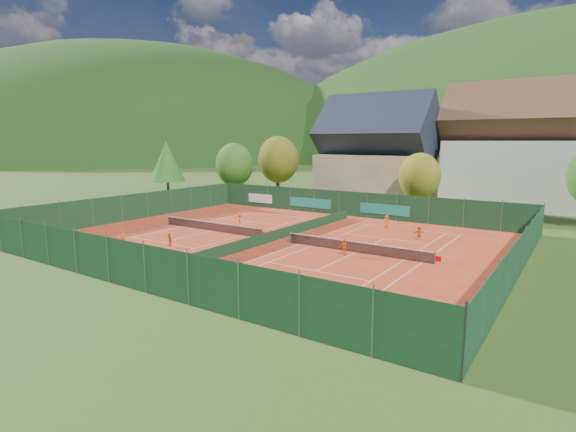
# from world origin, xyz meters

# --- Properties ---
(ground) EXTENTS (600.00, 600.00, 0.00)m
(ground) POSITION_xyz_m (0.00, 0.00, -0.02)
(ground) COLOR #2F4A17
(ground) RESTS_ON ground
(clay_pad) EXTENTS (40.00, 32.00, 0.01)m
(clay_pad) POSITION_xyz_m (0.00, 0.00, 0.01)
(clay_pad) COLOR #B1331A
(clay_pad) RESTS_ON ground
(court_markings_left) EXTENTS (11.03, 23.83, 0.00)m
(court_markings_left) POSITION_xyz_m (-8.00, 0.00, 0.01)
(court_markings_left) COLOR white
(court_markings_left) RESTS_ON ground
(court_markings_right) EXTENTS (11.03, 23.83, 0.00)m
(court_markings_right) POSITION_xyz_m (8.00, 0.00, 0.01)
(court_markings_right) COLOR white
(court_markings_right) RESTS_ON ground
(tennis_net_left) EXTENTS (13.30, 0.10, 1.02)m
(tennis_net_left) POSITION_xyz_m (-7.85, 0.00, 0.51)
(tennis_net_left) COLOR #59595B
(tennis_net_left) RESTS_ON ground
(tennis_net_right) EXTENTS (13.30, 0.10, 1.02)m
(tennis_net_right) POSITION_xyz_m (8.15, 0.00, 0.51)
(tennis_net_right) COLOR #59595B
(tennis_net_right) RESTS_ON ground
(court_divider) EXTENTS (0.03, 28.80, 1.00)m
(court_divider) POSITION_xyz_m (0.00, 0.00, 0.50)
(court_divider) COLOR #14391E
(court_divider) RESTS_ON ground
(fence_north) EXTENTS (40.00, 0.10, 3.00)m
(fence_north) POSITION_xyz_m (-0.46, 15.99, 1.47)
(fence_north) COLOR #14381F
(fence_north) RESTS_ON ground
(fence_south) EXTENTS (40.00, 0.04, 3.00)m
(fence_south) POSITION_xyz_m (0.00, -16.00, 1.50)
(fence_south) COLOR #12331A
(fence_south) RESTS_ON ground
(fence_west) EXTENTS (0.04, 32.00, 3.00)m
(fence_west) POSITION_xyz_m (-20.00, 0.00, 1.50)
(fence_west) COLOR #153B1F
(fence_west) RESTS_ON ground
(fence_east) EXTENTS (0.09, 32.00, 3.00)m
(fence_east) POSITION_xyz_m (20.00, 0.05, 1.48)
(fence_east) COLOR #153B22
(fence_east) RESTS_ON ground
(chalet) EXTENTS (16.20, 12.00, 16.00)m
(chalet) POSITION_xyz_m (-3.00, 30.00, 6.62)
(chalet) COLOR beige
(chalet) RESTS_ON ground
(hotel_block_a) EXTENTS (21.60, 11.00, 17.25)m
(hotel_block_a) POSITION_xyz_m (16.00, 36.00, 7.38)
(hotel_block_a) COLOR silver
(hotel_block_a) RESTS_ON ground
(tree_west_front) EXTENTS (5.72, 5.72, 8.69)m
(tree_west_front) POSITION_xyz_m (-22.00, 20.00, 5.39)
(tree_west_front) COLOR #422917
(tree_west_front) RESTS_ON ground
(tree_west_mid) EXTENTS (6.44, 6.44, 9.78)m
(tree_west_mid) POSITION_xyz_m (-18.00, 26.00, 6.07)
(tree_west_mid) COLOR #422D17
(tree_west_mid) RESTS_ON ground
(tree_west_back) EXTENTS (5.60, 5.60, 10.00)m
(tree_west_back) POSITION_xyz_m (-24.00, 34.00, 6.74)
(tree_west_back) COLOR #453018
(tree_west_back) RESTS_ON ground
(tree_center) EXTENTS (5.01, 5.01, 7.60)m
(tree_center) POSITION_xyz_m (6.00, 22.00, 4.72)
(tree_center) COLOR #4C361B
(tree_center) RESTS_ON ground
(tree_west_side) EXTENTS (5.04, 5.04, 9.00)m
(tree_west_side) POSITION_xyz_m (-28.00, 12.00, 6.06)
(tree_west_side) COLOR #422F17
(tree_west_side) RESTS_ON ground
(ball_hopper) EXTENTS (0.34, 0.34, 0.80)m
(ball_hopper) POSITION_xyz_m (10.14, -11.81, 0.56)
(ball_hopper) COLOR slate
(ball_hopper) RESTS_ON ground
(loose_ball_0) EXTENTS (0.07, 0.07, 0.07)m
(loose_ball_0) POSITION_xyz_m (-11.31, -5.10, 0.03)
(loose_ball_0) COLOR #CCD833
(loose_ball_0) RESTS_ON ground
(loose_ball_1) EXTENTS (0.07, 0.07, 0.07)m
(loose_ball_1) POSITION_xyz_m (3.43, -10.64, 0.03)
(loose_ball_1) COLOR #CCD833
(loose_ball_1) RESTS_ON ground
(loose_ball_2) EXTENTS (0.07, 0.07, 0.07)m
(loose_ball_2) POSITION_xyz_m (0.12, 6.00, 0.03)
(loose_ball_2) COLOR #CCD833
(loose_ball_2) RESTS_ON ground
(loose_ball_3) EXTENTS (0.07, 0.07, 0.07)m
(loose_ball_3) POSITION_xyz_m (-5.29, 6.09, 0.03)
(loose_ball_3) COLOR #CCD833
(loose_ball_3) RESTS_ON ground
(player_left_near) EXTENTS (0.55, 0.53, 1.27)m
(player_left_near) POSITION_xyz_m (-10.22, -8.80, 0.64)
(player_left_near) COLOR #FD5416
(player_left_near) RESTS_ON ground
(player_left_mid) EXTENTS (0.73, 0.69, 1.19)m
(player_left_mid) POSITION_xyz_m (-6.32, -7.02, 0.59)
(player_left_mid) COLOR #D45412
(player_left_mid) RESTS_ON ground
(player_left_far) EXTENTS (1.11, 0.96, 1.48)m
(player_left_far) POSITION_xyz_m (-6.90, 3.16, 0.74)
(player_left_far) COLOR #F95F16
(player_left_far) RESTS_ON ground
(player_right_near) EXTENTS (0.75, 0.79, 1.31)m
(player_right_near) POSITION_xyz_m (7.62, -1.27, 0.66)
(player_right_near) COLOR #E05D13
(player_right_near) RESTS_ON ground
(player_right_far_a) EXTENTS (0.73, 0.56, 1.35)m
(player_right_far_a) POSITION_xyz_m (6.10, 11.46, 0.67)
(player_right_far_a) COLOR #FE5216
(player_right_far_a) RESTS_ON ground
(player_right_far_b) EXTENTS (1.15, 1.09, 1.30)m
(player_right_far_b) POSITION_xyz_m (10.77, 7.55, 0.65)
(player_right_far_b) COLOR orange
(player_right_far_b) RESTS_ON ground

